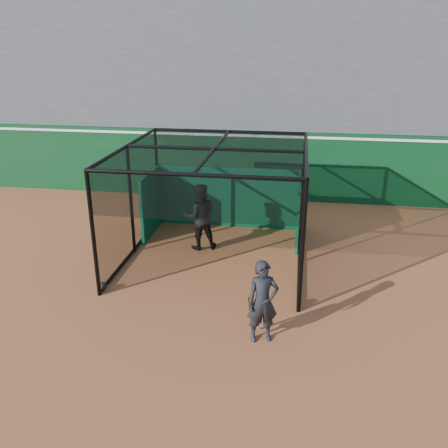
# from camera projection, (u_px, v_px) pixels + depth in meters

# --- Properties ---
(ground) EXTENTS (120.00, 120.00, 0.00)m
(ground) POSITION_uv_depth(u_px,v_px,m) (158.00, 315.00, 10.19)
(ground) COLOR #99532C
(ground) RESTS_ON ground
(outfield_wall) EXTENTS (50.00, 0.50, 2.50)m
(outfield_wall) POSITION_uv_depth(u_px,v_px,m) (222.00, 162.00, 17.55)
(outfield_wall) COLOR #093617
(outfield_wall) RESTS_ON ground
(grandstand) EXTENTS (50.00, 7.85, 8.95)m
(grandstand) POSITION_uv_depth(u_px,v_px,m) (236.00, 67.00, 19.86)
(grandstand) COLOR #4C4C4F
(grandstand) RESTS_ON ground
(batting_cage) EXTENTS (4.66, 5.03, 2.97)m
(batting_cage) POSITION_uv_depth(u_px,v_px,m) (215.00, 205.00, 12.41)
(batting_cage) COLOR black
(batting_cage) RESTS_ON ground
(batter) EXTENTS (1.10, 0.98, 1.88)m
(batter) POSITION_uv_depth(u_px,v_px,m) (200.00, 217.00, 13.16)
(batter) COLOR black
(batter) RESTS_ON ground
(on_deck_player) EXTENTS (0.71, 0.57, 1.68)m
(on_deck_player) POSITION_uv_depth(u_px,v_px,m) (263.00, 302.00, 9.07)
(on_deck_player) COLOR black
(on_deck_player) RESTS_ON ground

